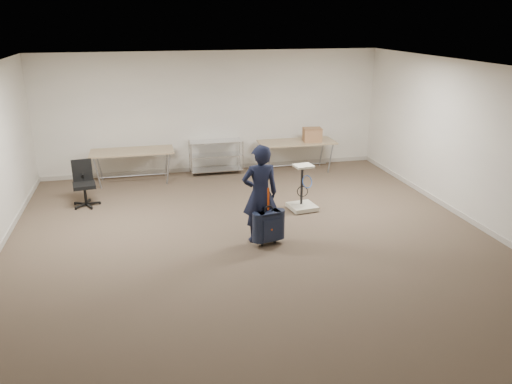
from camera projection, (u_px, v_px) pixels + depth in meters
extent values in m
plane|color=#493A2C|center=(257.00, 249.00, 7.99)|extent=(9.00, 9.00, 0.00)
plane|color=white|center=(213.00, 112.00, 11.66)|extent=(8.00, 0.00, 8.00)
plane|color=white|center=(408.00, 346.00, 3.39)|extent=(8.00, 0.00, 8.00)
plane|color=white|center=(488.00, 150.00, 8.38)|extent=(0.00, 9.00, 9.00)
plane|color=white|center=(257.00, 70.00, 7.06)|extent=(8.00, 8.00, 0.00)
cube|color=#BAB3A7|center=(215.00, 168.00, 12.10)|extent=(8.00, 0.02, 0.10)
cube|color=#BAB3A7|center=(476.00, 224.00, 8.83)|extent=(0.02, 9.00, 0.10)
cube|color=#907258|center=(132.00, 151.00, 10.97)|extent=(1.80, 0.75, 0.03)
cylinder|color=gray|center=(134.00, 176.00, 11.16)|extent=(1.50, 0.02, 0.02)
cylinder|color=gray|center=(97.00, 173.00, 10.66)|extent=(0.13, 0.04, 0.69)
cylinder|color=gray|center=(168.00, 169.00, 10.98)|extent=(0.13, 0.04, 0.69)
cylinder|color=gray|center=(99.00, 166.00, 11.21)|extent=(0.13, 0.04, 0.69)
cylinder|color=gray|center=(167.00, 162.00, 11.53)|extent=(0.13, 0.04, 0.69)
cube|color=#907258|center=(297.00, 142.00, 11.79)|extent=(1.80, 0.75, 0.03)
cylinder|color=gray|center=(296.00, 165.00, 11.97)|extent=(1.50, 0.02, 0.02)
cylinder|color=gray|center=(269.00, 162.00, 11.47)|extent=(0.13, 0.04, 0.69)
cylinder|color=gray|center=(331.00, 158.00, 11.79)|extent=(0.13, 0.04, 0.69)
cylinder|color=gray|center=(263.00, 156.00, 12.02)|extent=(0.13, 0.04, 0.69)
cylinder|color=gray|center=(322.00, 152.00, 12.34)|extent=(0.13, 0.04, 0.69)
cylinder|color=silver|center=(192.00, 161.00, 11.38)|extent=(0.02, 0.02, 0.80)
cylinder|color=silver|center=(243.00, 158.00, 11.64)|extent=(0.02, 0.02, 0.80)
cylinder|color=silver|center=(190.00, 156.00, 11.79)|extent=(0.02, 0.02, 0.80)
cylinder|color=silver|center=(239.00, 153.00, 12.05)|extent=(0.02, 0.02, 0.80)
cube|color=silver|center=(216.00, 169.00, 11.81)|extent=(1.20, 0.45, 0.02)
cube|color=silver|center=(216.00, 155.00, 11.70)|extent=(1.20, 0.45, 0.02)
cube|color=silver|center=(216.00, 141.00, 11.59)|extent=(1.20, 0.45, 0.01)
imported|color=black|center=(260.00, 194.00, 8.02)|extent=(0.61, 0.41, 1.64)
cube|color=black|center=(269.00, 226.00, 8.03)|extent=(0.39, 0.27, 0.49)
cube|color=black|center=(268.00, 240.00, 8.13)|extent=(0.34, 0.21, 0.03)
cylinder|color=black|center=(262.00, 244.00, 8.08)|extent=(0.04, 0.07, 0.07)
cylinder|color=black|center=(275.00, 242.00, 8.17)|extent=(0.04, 0.07, 0.07)
torus|color=black|center=(269.00, 210.00, 7.94)|extent=(0.16, 0.05, 0.15)
cube|color=#DD430B|center=(268.00, 199.00, 7.89)|extent=(0.03, 0.01, 0.38)
cylinder|color=black|center=(86.00, 204.00, 9.80)|extent=(0.54, 0.54, 0.08)
cylinder|color=black|center=(85.00, 195.00, 9.74)|extent=(0.05, 0.05, 0.36)
cube|color=black|center=(84.00, 185.00, 9.67)|extent=(0.47, 0.47, 0.07)
cube|color=black|center=(82.00, 170.00, 9.76)|extent=(0.38, 0.11, 0.43)
cube|color=beige|center=(302.00, 207.00, 9.60)|extent=(0.54, 0.54, 0.08)
cylinder|color=black|center=(296.00, 213.00, 9.39)|extent=(0.06, 0.06, 0.04)
cylinder|color=black|center=(302.00, 185.00, 9.50)|extent=(0.05, 0.05, 0.78)
cube|color=beige|center=(304.00, 166.00, 9.33)|extent=(0.37, 0.33, 0.04)
torus|color=blue|center=(307.00, 182.00, 9.37)|extent=(0.26, 0.13, 0.24)
cube|color=brown|center=(312.00, 135.00, 11.75)|extent=(0.46, 0.37, 0.32)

